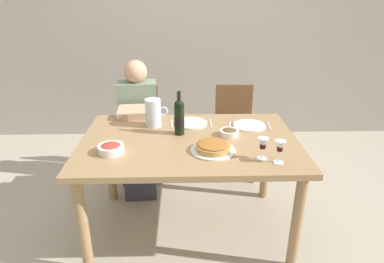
{
  "coord_description": "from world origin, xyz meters",
  "views": [
    {
      "loc": [
        -0.04,
        -2.13,
        1.73
      ],
      "look_at": [
        0.02,
        0.02,
        0.81
      ],
      "focal_mm": 31.56,
      "sensor_mm": 36.0,
      "label": 1
    }
  ],
  "objects_px": {
    "dinner_plate_left_setting": "(249,125)",
    "chair_right": "(234,125)",
    "dining_table": "(189,151)",
    "wine_bottle": "(179,117)",
    "wine_glass_right_diner": "(280,147)",
    "baked_tart": "(213,147)",
    "wine_glass_left_diner": "(263,144)",
    "chair_left": "(140,127)",
    "olive_bowl": "(229,132)",
    "dinner_plate_right_setting": "(191,123)",
    "salad_bowl": "(111,148)",
    "water_pitcher": "(153,114)",
    "diner_left": "(138,124)"
  },
  "relations": [
    {
      "from": "olive_bowl",
      "to": "dinner_plate_left_setting",
      "type": "bearing_deg",
      "value": 44.91
    },
    {
      "from": "chair_left",
      "to": "dinner_plate_left_setting",
      "type": "bearing_deg",
      "value": 140.05
    },
    {
      "from": "water_pitcher",
      "to": "olive_bowl",
      "type": "distance_m",
      "value": 0.59
    },
    {
      "from": "dinner_plate_left_setting",
      "to": "chair_right",
      "type": "distance_m",
      "value": 0.73
    },
    {
      "from": "dinner_plate_left_setting",
      "to": "diner_left",
      "type": "relative_size",
      "value": 0.21
    },
    {
      "from": "dining_table",
      "to": "wine_glass_left_diner",
      "type": "relative_size",
      "value": 10.72
    },
    {
      "from": "water_pitcher",
      "to": "wine_glass_left_diner",
      "type": "xyz_separation_m",
      "value": [
        0.71,
        -0.56,
        0.0
      ]
    },
    {
      "from": "dinner_plate_right_setting",
      "to": "diner_left",
      "type": "xyz_separation_m",
      "value": [
        -0.46,
        0.36,
        -0.15
      ]
    },
    {
      "from": "wine_glass_right_diner",
      "to": "chair_right",
      "type": "xyz_separation_m",
      "value": [
        -0.08,
        1.26,
        -0.37
      ]
    },
    {
      "from": "dining_table",
      "to": "baked_tart",
      "type": "relative_size",
      "value": 5.17
    },
    {
      "from": "dinner_plate_left_setting",
      "to": "chair_left",
      "type": "distance_m",
      "value": 1.16
    },
    {
      "from": "baked_tart",
      "to": "dinner_plate_left_setting",
      "type": "xyz_separation_m",
      "value": [
        0.31,
        0.41,
        -0.02
      ]
    },
    {
      "from": "dining_table",
      "to": "wine_bottle",
      "type": "distance_m",
      "value": 0.25
    },
    {
      "from": "olive_bowl",
      "to": "wine_glass_right_diner",
      "type": "distance_m",
      "value": 0.48
    },
    {
      "from": "salad_bowl",
      "to": "baked_tart",
      "type": "bearing_deg",
      "value": 0.47
    },
    {
      "from": "dinner_plate_left_setting",
      "to": "diner_left",
      "type": "height_order",
      "value": "diner_left"
    },
    {
      "from": "wine_bottle",
      "to": "olive_bowl",
      "type": "bearing_deg",
      "value": -6.9
    },
    {
      "from": "salad_bowl",
      "to": "wine_glass_right_diner",
      "type": "relative_size",
      "value": 1.15
    },
    {
      "from": "wine_bottle",
      "to": "chair_right",
      "type": "relative_size",
      "value": 0.37
    },
    {
      "from": "diner_left",
      "to": "wine_glass_left_diner",
      "type": "bearing_deg",
      "value": 128.59
    },
    {
      "from": "olive_bowl",
      "to": "diner_left",
      "type": "relative_size",
      "value": 0.12
    },
    {
      "from": "baked_tart",
      "to": "dinner_plate_left_setting",
      "type": "bearing_deg",
      "value": 53.03
    },
    {
      "from": "baked_tart",
      "to": "wine_glass_right_diner",
      "type": "xyz_separation_m",
      "value": [
        0.38,
        -0.17,
        0.08
      ]
    },
    {
      "from": "chair_left",
      "to": "diner_left",
      "type": "relative_size",
      "value": 0.75
    },
    {
      "from": "dining_table",
      "to": "dinner_plate_right_setting",
      "type": "relative_size",
      "value": 6.05
    },
    {
      "from": "water_pitcher",
      "to": "olive_bowl",
      "type": "relative_size",
      "value": 1.54
    },
    {
      "from": "wine_bottle",
      "to": "olive_bowl",
      "type": "height_order",
      "value": "wine_bottle"
    },
    {
      "from": "dinner_plate_right_setting",
      "to": "wine_glass_left_diner",
      "type": "bearing_deg",
      "value": -54.32
    },
    {
      "from": "dining_table",
      "to": "water_pitcher",
      "type": "distance_m",
      "value": 0.41
    },
    {
      "from": "diner_left",
      "to": "chair_right",
      "type": "bearing_deg",
      "value": -168.15
    },
    {
      "from": "baked_tart",
      "to": "salad_bowl",
      "type": "bearing_deg",
      "value": -179.53
    },
    {
      "from": "olive_bowl",
      "to": "chair_right",
      "type": "distance_m",
      "value": 0.92
    },
    {
      "from": "wine_bottle",
      "to": "wine_glass_right_diner",
      "type": "relative_size",
      "value": 2.2
    },
    {
      "from": "olive_bowl",
      "to": "chair_right",
      "type": "bearing_deg",
      "value": 78.97
    },
    {
      "from": "wine_glass_right_diner",
      "to": "dinner_plate_right_setting",
      "type": "distance_m",
      "value": 0.82
    },
    {
      "from": "olive_bowl",
      "to": "dinner_plate_right_setting",
      "type": "distance_m",
      "value": 0.36
    },
    {
      "from": "olive_bowl",
      "to": "diner_left",
      "type": "xyz_separation_m",
      "value": [
        -0.73,
        0.6,
        -0.17
      ]
    },
    {
      "from": "chair_left",
      "to": "wine_bottle",
      "type": "bearing_deg",
      "value": 111.83
    },
    {
      "from": "olive_bowl",
      "to": "dinner_plate_left_setting",
      "type": "height_order",
      "value": "olive_bowl"
    },
    {
      "from": "wine_glass_left_diner",
      "to": "wine_glass_right_diner",
      "type": "relative_size",
      "value": 0.97
    },
    {
      "from": "salad_bowl",
      "to": "dinner_plate_left_setting",
      "type": "distance_m",
      "value": 1.05
    },
    {
      "from": "wine_glass_left_diner",
      "to": "chair_right",
      "type": "distance_m",
      "value": 1.26
    },
    {
      "from": "wine_bottle",
      "to": "baked_tart",
      "type": "distance_m",
      "value": 0.37
    },
    {
      "from": "wine_glass_right_diner",
      "to": "chair_right",
      "type": "relative_size",
      "value": 0.17
    },
    {
      "from": "diner_left",
      "to": "olive_bowl",
      "type": "bearing_deg",
      "value": 136.32
    },
    {
      "from": "water_pitcher",
      "to": "dinner_plate_left_setting",
      "type": "height_order",
      "value": "water_pitcher"
    },
    {
      "from": "olive_bowl",
      "to": "wine_glass_left_diner",
      "type": "bearing_deg",
      "value": -66.22
    },
    {
      "from": "salad_bowl",
      "to": "olive_bowl",
      "type": "height_order",
      "value": "salad_bowl"
    },
    {
      "from": "wine_glass_right_diner",
      "to": "dinner_plate_left_setting",
      "type": "xyz_separation_m",
      "value": [
        -0.07,
        0.58,
        -0.1
      ]
    },
    {
      "from": "baked_tart",
      "to": "wine_glass_right_diner",
      "type": "bearing_deg",
      "value": -23.62
    }
  ]
}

